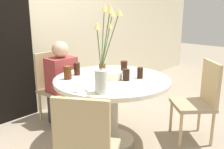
{
  "coord_description": "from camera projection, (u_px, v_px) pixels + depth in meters",
  "views": [
    {
      "loc": [
        -1.82,
        -1.69,
        1.42
      ],
      "look_at": [
        0.0,
        0.0,
        0.76
      ],
      "focal_mm": 40.0,
      "sensor_mm": 36.0,
      "label": 1
    }
  ],
  "objects": [
    {
      "name": "drink_glass_3",
      "position": [
        140.0,
        73.0,
        2.56
      ],
      "size": [
        0.06,
        0.06,
        0.11
      ],
      "color": "black",
      "rests_on": "dining_table"
    },
    {
      "name": "side_plate",
      "position": [
        80.0,
        83.0,
        2.38
      ],
      "size": [
        0.2,
        0.2,
        0.01
      ],
      "color": "silver",
      "rests_on": "dining_table"
    },
    {
      "name": "drink_glass_5",
      "position": [
        102.0,
        70.0,
        2.66
      ],
      "size": [
        0.07,
        0.07,
        0.13
      ],
      "color": "maroon",
      "rests_on": "dining_table"
    },
    {
      "name": "dining_table",
      "position": [
        112.0,
        91.0,
        2.61
      ],
      "size": [
        1.2,
        1.2,
        0.72
      ],
      "color": "silver",
      "rests_on": "ground_plane"
    },
    {
      "name": "drink_glass_1",
      "position": [
        126.0,
        75.0,
        2.48
      ],
      "size": [
        0.07,
        0.07,
        0.12
      ],
      "color": "black",
      "rests_on": "dining_table"
    },
    {
      "name": "wall_back",
      "position": [
        38.0,
        18.0,
        3.31
      ],
      "size": [
        8.0,
        0.05,
        2.6
      ],
      "color": "beige",
      "rests_on": "ground_plane"
    },
    {
      "name": "flower_vase",
      "position": [
        103.0,
        64.0,
        2.06
      ],
      "size": [
        0.27,
        0.25,
        0.73
      ],
      "color": "silver",
      "rests_on": "dining_table"
    },
    {
      "name": "drink_glass_4",
      "position": [
        124.0,
        67.0,
        2.78
      ],
      "size": [
        0.07,
        0.07,
        0.13
      ],
      "color": "#33190C",
      "rests_on": "dining_table"
    },
    {
      "name": "chair_far_back",
      "position": [
        54.0,
        83.0,
        3.21
      ],
      "size": [
        0.43,
        0.43,
        0.88
      ],
      "rotation": [
        0.0,
        0.0,
        0.08
      ],
      "color": "#9E896B",
      "rests_on": "ground_plane"
    },
    {
      "name": "birthday_cake",
      "position": [
        112.0,
        75.0,
        2.55
      ],
      "size": [
        0.21,
        0.21,
        0.12
      ],
      "color": "white",
      "rests_on": "dining_table"
    },
    {
      "name": "drink_glass_2",
      "position": [
        68.0,
        73.0,
        2.53
      ],
      "size": [
        0.08,
        0.08,
        0.13
      ],
      "color": "#51280F",
      "rests_on": "dining_table"
    },
    {
      "name": "chair_near_front",
      "position": [
        86.0,
        147.0,
        1.73
      ],
      "size": [
        0.55,
        0.55,
        0.88
      ],
      "rotation": [
        0.0,
        0.0,
        2.13
      ],
      "color": "#9E896B",
      "rests_on": "ground_plane"
    },
    {
      "name": "ground_plane",
      "position": [
        112.0,
        141.0,
        2.76
      ],
      "size": [
        16.0,
        16.0,
        0.0
      ],
      "primitive_type": "plane",
      "color": "gray"
    },
    {
      "name": "person_boy",
      "position": [
        62.0,
        86.0,
        3.11
      ],
      "size": [
        0.34,
        0.24,
        1.04
      ],
      "color": "#383333",
      "rests_on": "ground_plane"
    },
    {
      "name": "drink_glass_0",
      "position": [
        77.0,
        69.0,
        2.69
      ],
      "size": [
        0.07,
        0.07,
        0.14
      ],
      "color": "#33190C",
      "rests_on": "dining_table"
    },
    {
      "name": "chair_right_flank",
      "position": [
        200.0,
        97.0,
        2.7
      ],
      "size": [
        0.57,
        0.57,
        0.88
      ],
      "rotation": [
        0.0,
        0.0,
        3.96
      ],
      "color": "#9E896B",
      "rests_on": "ground_plane"
    }
  ]
}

